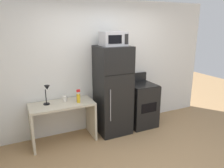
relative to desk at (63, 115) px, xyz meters
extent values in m
plane|color=#9E7A51|center=(0.96, -1.36, -0.52)|extent=(12.00, 12.00, 0.00)
cube|color=white|center=(0.96, 0.34, 0.78)|extent=(5.00, 0.10, 2.60)
cube|color=beige|center=(0.00, 0.00, 0.21)|extent=(1.14, 0.54, 0.04)
cube|color=beige|center=(-0.55, 0.00, -0.17)|extent=(0.04, 0.54, 0.71)
cube|color=beige|center=(0.55, 0.00, -0.17)|extent=(0.04, 0.54, 0.71)
cylinder|color=black|center=(-0.26, 0.06, 0.24)|extent=(0.11, 0.11, 0.02)
cylinder|color=black|center=(-0.26, 0.06, 0.38)|extent=(0.02, 0.02, 0.26)
cone|color=black|center=(-0.23, 0.04, 0.54)|extent=(0.10, 0.10, 0.08)
cylinder|color=yellow|center=(0.29, -0.08, 0.31)|extent=(0.06, 0.06, 0.16)
cylinder|color=white|center=(0.29, -0.08, 0.41)|extent=(0.02, 0.02, 0.04)
cube|color=red|center=(0.29, -0.09, 0.45)|extent=(0.06, 0.03, 0.04)
cylinder|color=white|center=(0.08, 0.11, 0.28)|extent=(0.08, 0.08, 0.09)
cube|color=black|center=(1.00, -0.04, 0.35)|extent=(0.62, 0.61, 1.74)
cube|color=black|center=(1.00, -0.34, 0.73)|extent=(0.61, 0.00, 0.01)
cylinder|color=gray|center=(0.80, -0.36, 0.17)|extent=(0.02, 0.02, 0.61)
cube|color=#B7B7BC|center=(1.00, -0.06, 1.35)|extent=(0.46, 0.34, 0.26)
cube|color=black|center=(0.95, -0.23, 1.35)|extent=(0.26, 0.01, 0.15)
cube|color=black|center=(1.18, -0.23, 1.35)|extent=(0.07, 0.01, 0.18)
cube|color=black|center=(1.68, -0.03, -0.07)|extent=(0.57, 0.60, 0.90)
cube|color=black|center=(1.68, -0.03, 0.39)|extent=(0.54, 0.58, 0.02)
cube|color=black|center=(1.68, 0.25, 0.49)|extent=(0.57, 0.04, 0.18)
cube|color=black|center=(1.68, -0.33, -0.03)|extent=(0.36, 0.01, 0.20)
camera|label=1|loc=(-0.72, -3.65, 1.59)|focal=34.17mm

